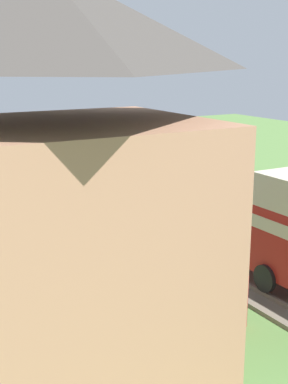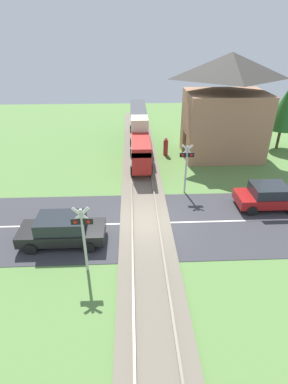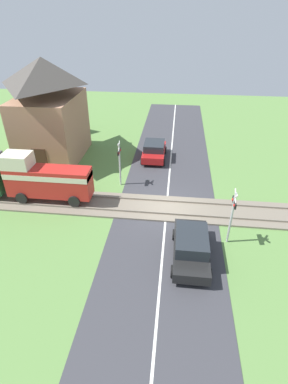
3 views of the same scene
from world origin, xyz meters
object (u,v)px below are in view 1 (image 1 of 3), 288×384
at_px(car_near_crossing, 190,177).
at_px(station_building, 50,190).
at_px(crossing_signal_west_approach, 143,146).
at_px(pedestrian_by_station, 240,299).
at_px(crossing_signal_east_approach, 102,188).

distance_m(car_near_crossing, station_building, 16.12).
height_order(crossing_signal_west_approach, station_building, station_building).
distance_m(station_building, pedestrian_by_station, 5.63).
distance_m(crossing_signal_west_approach, pedestrian_by_station, 14.60).
bearing_deg(pedestrian_by_station, station_building, -3.42).
relative_size(crossing_signal_west_approach, crossing_signal_east_approach, 1.00).
xyz_separation_m(crossing_signal_west_approach, pedestrian_by_station, (4.99, 13.65, -1.41)).
height_order(crossing_signal_east_approach, station_building, station_building).
relative_size(crossing_signal_east_approach, station_building, 0.41).
bearing_deg(pedestrian_by_station, car_near_crossing, -119.06).
bearing_deg(station_building, pedestrian_by_station, 176.58).
xyz_separation_m(crossing_signal_west_approach, station_building, (9.59, 13.38, 1.81)).
distance_m(crossing_signal_east_approach, station_building, 7.77).
bearing_deg(crossing_signal_east_approach, crossing_signal_west_approach, -128.28).
bearing_deg(crossing_signal_west_approach, car_near_crossing, 125.17).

